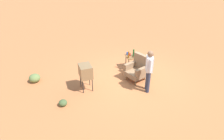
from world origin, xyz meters
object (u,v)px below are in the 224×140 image
soda_can_red (130,54)px  flower_vase (137,55)px  bottle_tall_amber (128,55)px  armchair (138,68)px  person_standing (149,69)px  tv_on_stand (86,71)px  soda_can_blue (127,53)px  bottle_wine_green (134,53)px  side_table (132,58)px

soda_can_red → flower_vase: 0.36m
soda_can_red → bottle_tall_amber: (0.21, -0.13, 0.09)m
armchair → person_standing: person_standing is taller
tv_on_stand → flower_vase: (-1.07, 2.35, -0.02)m
person_standing → soda_can_red: 1.96m
person_standing → soda_can_blue: size_ratio=13.44×
soda_can_blue → bottle_wine_green: bearing=47.8°
person_standing → bottle_tall_amber: person_standing is taller
tv_on_stand → person_standing: bearing=75.1°
side_table → flower_vase: 0.33m
flower_vase → tv_on_stand: bearing=-65.6°
armchair → bottle_wine_green: 1.03m
flower_vase → person_standing: bearing=-3.7°
bottle_wine_green → bottle_tall_amber: bearing=-63.5°
person_standing → soda_can_blue: person_standing is taller
bottle_wine_green → flower_vase: 0.22m
tv_on_stand → soda_can_blue: bearing=126.1°
tv_on_stand → bottle_tall_amber: (-1.13, 2.00, -0.02)m
tv_on_stand → bottle_wine_green: (-1.27, 2.28, -0.01)m
armchair → side_table: armchair is taller
soda_can_red → soda_can_blue: size_ratio=1.00×
person_standing → soda_can_blue: (-2.09, -0.20, -0.27)m
person_standing → bottle_tall_amber: (-1.73, -0.24, -0.18)m
armchair → tv_on_stand: 2.19m
person_standing → flower_vase: (-1.67, 0.11, -0.18)m
soda_can_red → bottle_tall_amber: bottle_tall_amber is taller
bottle_tall_amber → tv_on_stand: bearing=-60.4°
side_table → tv_on_stand: (1.27, -2.22, 0.26)m
soda_can_red → flower_vase: size_ratio=0.46×
soda_can_red → bottle_tall_amber: bearing=-31.9°
bottle_tall_amber → side_table: bearing=120.6°
armchair → side_table: 0.98m
soda_can_red → armchair: bearing=1.3°
bottle_tall_amber → soda_can_red: bearing=148.1°
side_table → bottle_tall_amber: (0.13, -0.22, 0.24)m
side_table → person_standing: person_standing is taller
side_table → soda_can_blue: bearing=-140.9°
armchair → soda_can_red: bearing=-178.7°
side_table → soda_can_red: size_ratio=5.01×
armchair → side_table: size_ratio=1.73×
side_table → armchair: bearing=-4.1°
soda_can_red → person_standing: bearing=3.4°
armchair → bottle_tall_amber: (-0.84, -0.15, 0.26)m
side_table → flower_vase: size_ratio=2.31×
soda_can_blue → flower_vase: bearing=36.4°
tv_on_stand → person_standing: (0.60, 2.25, 0.16)m
person_standing → bottle_wine_green: bearing=178.9°
armchair → flower_vase: (-0.78, 0.20, 0.26)m
bottle_tall_amber → armchair: bearing=10.4°
soda_can_blue → flower_vase: (0.42, 0.31, 0.09)m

